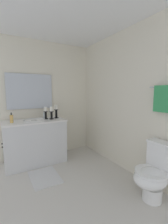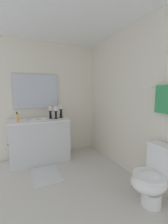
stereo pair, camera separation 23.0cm
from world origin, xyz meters
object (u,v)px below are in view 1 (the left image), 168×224
vanity_cabinet (35,142)px  towel_near_vanity (162,99)px  candle_holder_mid (46,113)px  toilet (154,173)px  candle_holder_tall (56,111)px  soap_bottle (12,119)px  candle_holder_short (51,113)px  sink_basin (34,122)px  mirror (30,91)px  bath_mat (45,177)px

vanity_cabinet → towel_near_vanity: size_ratio=3.27×
candle_holder_mid → toilet: 2.15m
vanity_cabinet → candle_holder_tall: size_ratio=4.22×
candle_holder_mid → soap_bottle: candle_holder_mid is taller
vanity_cabinet → candle_holder_short: bearing=83.6°
vanity_cabinet → sink_basin: size_ratio=2.88×
sink_basin → toilet: size_ratio=0.54×
vanity_cabinet → candle_holder_short: candle_holder_short is taller
vanity_cabinet → towel_near_vanity: (1.76, 1.28, 0.88)m
towel_near_vanity → candle_holder_short: bearing=-151.0°
candle_holder_mid → towel_near_vanity: (1.79, 1.05, 0.32)m
vanity_cabinet → candle_holder_mid: bearing=97.8°
soap_bottle → towel_near_vanity: (1.71, 1.68, 0.37)m
vanity_cabinet → candle_holder_mid: 0.60m
toilet → vanity_cabinet: bearing=-149.6°
sink_basin → soap_bottle: (0.05, -0.40, 0.11)m
candle_holder_tall → soap_bottle: (0.09, -0.86, -0.07)m
candle_holder_mid → towel_near_vanity: towel_near_vanity is taller
mirror → bath_mat: (0.91, 0.00, -1.40)m
candle_holder_tall → towel_near_vanity: size_ratio=0.77×
candle_holder_tall → candle_holder_mid: 0.23m
mirror → candle_holder_tall: size_ratio=3.28×
vanity_cabinet → toilet: bearing=30.4°
vanity_cabinet → toilet: 2.14m
soap_bottle → towel_near_vanity: 2.42m
candle_holder_short → candle_holder_mid: size_ratio=1.02×
mirror → toilet: size_ratio=1.20×
candle_holder_tall → candle_holder_short: size_ratio=1.10×
candle_holder_short → towel_near_vanity: bearing=29.0°
sink_basin → soap_bottle: bearing=-83.0°
vanity_cabinet → candle_holder_short: 0.65m
candle_holder_mid → candle_holder_tall: bearing=91.6°
candle_holder_mid → bath_mat: 1.20m
candle_holder_mid → bath_mat: bearing=-19.6°
sink_basin → mirror: size_ratio=0.45×
towel_near_vanity → toilet: bearing=-66.9°
bath_mat → soap_bottle: bearing=-145.3°
candle_holder_short → soap_bottle: bearing=-89.1°
vanity_cabinet → toilet: (1.84, 1.08, -0.06)m
mirror → bath_mat: bearing=0.0°
vanity_cabinet → soap_bottle: 0.64m
toilet → bath_mat: (-1.22, -1.08, -0.36)m
sink_basin → soap_bottle: soap_bottle is taller
candle_holder_tall → towel_near_vanity: towel_near_vanity is taller
vanity_cabinet → sink_basin: (-0.00, 0.00, 0.39)m
mirror → toilet: mirror is taller
vanity_cabinet → mirror: bearing=180.0°
soap_bottle → candle_holder_tall: bearing=95.8°
candle_holder_short → bath_mat: size_ratio=0.41×
mirror → bath_mat: size_ratio=1.49×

